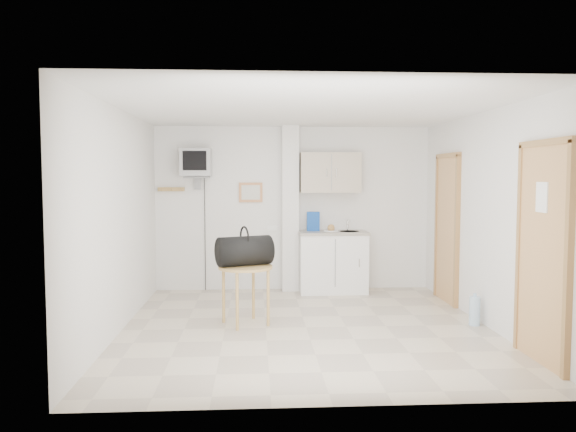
{
  "coord_description": "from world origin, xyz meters",
  "views": [
    {
      "loc": [
        -0.58,
        -6.35,
        1.74
      ],
      "look_at": [
        -0.17,
        0.6,
        1.25
      ],
      "focal_mm": 35.0,
      "sensor_mm": 36.0,
      "label": 1
    }
  ],
  "objects": [
    {
      "name": "round_table",
      "position": [
        -0.7,
        0.18,
        0.6
      ],
      "size": [
        0.64,
        0.64,
        0.69
      ],
      "rotation": [
        0.0,
        0.0,
        -0.33
      ],
      "color": "#AF8848",
      "rests_on": "ground"
    },
    {
      "name": "kitchenette",
      "position": [
        0.57,
        2.0,
        0.8
      ],
      "size": [
        1.03,
        0.58,
        2.1
      ],
      "color": "white",
      "rests_on": "ground"
    },
    {
      "name": "water_bottle",
      "position": [
        1.98,
        -0.02,
        0.17
      ],
      "size": [
        0.13,
        0.13,
        0.38
      ],
      "color": "#A6C6E1",
      "rests_on": "ground"
    },
    {
      "name": "duffel_bag",
      "position": [
        -0.71,
        0.22,
        0.87
      ],
      "size": [
        0.71,
        0.56,
        0.47
      ],
      "rotation": [
        0.0,
        0.0,
        0.4
      ],
      "color": "black",
      "rests_on": "round_table"
    },
    {
      "name": "crt_television",
      "position": [
        -1.45,
        2.02,
        1.94
      ],
      "size": [
        0.44,
        0.45,
        2.15
      ],
      "color": "slate",
      "rests_on": "ground"
    },
    {
      "name": "ground",
      "position": [
        0.0,
        0.0,
        0.0
      ],
      "size": [
        4.5,
        4.5,
        0.0
      ],
      "primitive_type": "plane",
      "color": "beige",
      "rests_on": "ground"
    },
    {
      "name": "room_envelope",
      "position": [
        0.24,
        0.09,
        1.54
      ],
      "size": [
        4.24,
        4.54,
        2.55
      ],
      "color": "white",
      "rests_on": "ground"
    }
  ]
}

